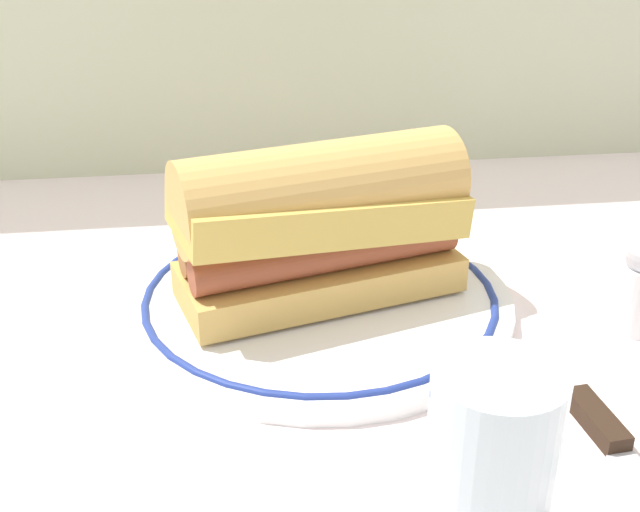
{
  "coord_description": "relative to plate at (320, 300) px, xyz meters",
  "views": [
    {
      "loc": [
        -0.04,
        -0.53,
        0.32
      ],
      "look_at": [
        0.03,
        0.02,
        0.04
      ],
      "focal_mm": 46.41,
      "sensor_mm": 36.0,
      "label": 1
    }
  ],
  "objects": [
    {
      "name": "plate",
      "position": [
        0.0,
        0.0,
        0.0
      ],
      "size": [
        0.29,
        0.29,
        0.01
      ],
      "color": "white",
      "rests_on": "ground_plane"
    },
    {
      "name": "butter_knife",
      "position": [
        0.15,
        -0.2,
        -0.0
      ],
      "size": [
        0.03,
        0.17,
        0.01
      ],
      "color": "silver",
      "rests_on": "ground_plane"
    },
    {
      "name": "ground_plane",
      "position": [
        -0.03,
        -0.02,
        -0.01
      ],
      "size": [
        1.5,
        1.5,
        0.0
      ],
      "primitive_type": "plane",
      "color": "white"
    },
    {
      "name": "drinking_glass",
      "position": [
        0.05,
        -0.26,
        0.04
      ],
      "size": [
        0.06,
        0.06,
        0.11
      ],
      "color": "silver",
      "rests_on": "ground_plane"
    },
    {
      "name": "sausage_sandwich",
      "position": [
        0.0,
        0.0,
        0.07
      ],
      "size": [
        0.22,
        0.13,
        0.12
      ],
      "rotation": [
        0.0,
        0.0,
        0.26
      ],
      "color": "tan",
      "rests_on": "plate"
    }
  ]
}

